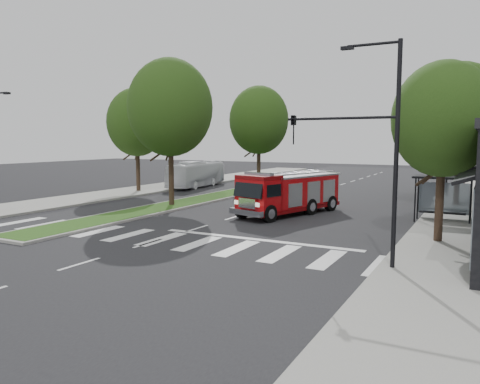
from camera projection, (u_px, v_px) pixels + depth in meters
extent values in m
plane|color=black|center=(197.00, 229.00, 24.48)|extent=(140.00, 140.00, 0.00)
cube|color=gray|center=(469.00, 218.00, 27.45)|extent=(5.00, 80.00, 0.15)
cube|color=gray|center=(119.00, 193.00, 40.00)|extent=(5.00, 80.00, 0.15)
cube|color=gray|center=(249.00, 190.00, 43.08)|extent=(3.00, 50.00, 0.14)
cube|color=#274413|center=(249.00, 189.00, 43.07)|extent=(2.60, 49.50, 0.02)
cylinder|color=black|center=(415.00, 200.00, 26.29)|extent=(0.08, 0.08, 2.50)
cylinder|color=black|center=(470.00, 203.00, 24.99)|extent=(0.08, 0.08, 2.50)
cylinder|color=black|center=(418.00, 198.00, 27.35)|extent=(0.08, 0.08, 2.50)
cylinder|color=black|center=(471.00, 201.00, 26.05)|extent=(0.08, 0.08, 2.50)
cube|color=black|center=(444.00, 177.00, 26.03)|extent=(3.20, 1.60, 0.12)
cube|color=#8C99A5|center=(444.00, 198.00, 26.78)|extent=(2.80, 0.04, 1.80)
cube|color=black|center=(442.00, 213.00, 26.25)|extent=(2.40, 0.40, 0.08)
cylinder|color=black|center=(439.00, 202.00, 20.69)|extent=(0.36, 0.36, 3.74)
ellipsoid|color=black|center=(443.00, 119.00, 20.29)|extent=(4.40, 4.40, 5.06)
cylinder|color=black|center=(456.00, 176.00, 31.20)|extent=(0.36, 0.36, 4.40)
ellipsoid|color=black|center=(460.00, 111.00, 30.72)|extent=(5.60, 5.60, 6.44)
cylinder|color=black|center=(463.00, 171.00, 40.01)|extent=(0.36, 0.36, 3.96)
ellipsoid|color=black|center=(466.00, 125.00, 39.58)|extent=(5.00, 5.00, 5.75)
cylinder|color=black|center=(171.00, 174.00, 32.29)|extent=(0.36, 0.36, 4.62)
ellipsoid|color=black|center=(170.00, 107.00, 31.79)|extent=(5.80, 5.80, 6.67)
cylinder|color=black|center=(259.00, 165.00, 44.60)|extent=(0.36, 0.36, 4.40)
ellipsoid|color=black|center=(259.00, 120.00, 44.12)|extent=(5.60, 5.60, 6.44)
cylinder|color=black|center=(138.00, 169.00, 41.30)|extent=(0.36, 0.36, 4.18)
ellipsoid|color=black|center=(137.00, 122.00, 40.85)|extent=(5.20, 5.20, 5.98)
cylinder|color=black|center=(396.00, 158.00, 16.09)|extent=(0.16, 0.16, 8.00)
cylinder|color=black|center=(373.00, 44.00, 16.07)|extent=(1.80, 0.10, 0.10)
cube|color=black|center=(347.00, 48.00, 16.50)|extent=(0.45, 0.20, 0.12)
cylinder|color=black|center=(340.00, 118.00, 16.86)|extent=(4.00, 0.10, 0.10)
imported|color=black|center=(293.00, 130.00, 17.74)|extent=(0.18, 0.22, 1.10)
cube|color=black|center=(7.00, 93.00, 27.44)|extent=(0.45, 0.20, 0.12)
cylinder|color=black|center=(448.00, 148.00, 36.73)|extent=(0.16, 0.16, 8.00)
cylinder|color=black|center=(438.00, 98.00, 36.72)|extent=(1.80, 0.10, 0.10)
cube|color=black|center=(426.00, 99.00, 37.14)|extent=(0.45, 0.20, 0.12)
cube|color=#680508|center=(289.00, 207.00, 29.16)|extent=(4.44, 8.07, 0.23)
cube|color=#A1080C|center=(297.00, 191.00, 29.57)|extent=(3.91, 6.31, 1.84)
cube|color=#A1080C|center=(259.00, 195.00, 27.03)|extent=(2.68, 2.25, 1.93)
cube|color=#B2B2B7|center=(297.00, 175.00, 29.47)|extent=(3.91, 6.31, 0.11)
cylinder|color=#B2B2B7|center=(287.00, 172.00, 30.03)|extent=(1.69, 5.32, 0.09)
cylinder|color=#B2B2B7|center=(308.00, 173.00, 28.87)|extent=(1.69, 5.32, 0.09)
cube|color=silver|center=(246.00, 212.00, 26.38)|extent=(2.39, 1.00, 0.32)
cube|color=#8C99A5|center=(259.00, 174.00, 26.90)|extent=(2.03, 0.90, 0.17)
cylinder|color=black|center=(242.00, 210.00, 27.68)|extent=(0.60, 1.06, 1.01)
cylinder|color=black|center=(269.00, 214.00, 26.20)|extent=(0.60, 1.06, 1.01)
cylinder|color=black|center=(284.00, 204.00, 30.42)|extent=(0.60, 1.06, 1.01)
cylinder|color=black|center=(310.00, 207.00, 28.93)|extent=(0.60, 1.06, 1.01)
cylinder|color=black|center=(304.00, 200.00, 31.98)|extent=(0.60, 1.06, 1.01)
cylinder|color=black|center=(331.00, 203.00, 30.50)|extent=(0.60, 1.06, 1.01)
imported|color=silver|center=(197.00, 174.00, 46.07)|extent=(3.30, 9.31, 2.54)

